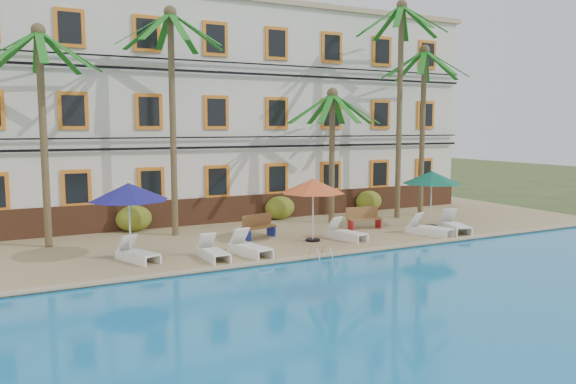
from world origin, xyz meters
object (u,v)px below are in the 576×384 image
umbrella_blue (129,192)px  lounger_e (429,228)px  lounger_d (345,233)px  palm_c (332,135)px  lounger_a (137,253)px  palm_d (400,84)px  palm_e (423,107)px  palm_b (172,92)px  lounger_c (249,247)px  bench_right (364,218)px  umbrella_red (313,186)px  palm_a (42,106)px  pool_ladder (321,257)px  umbrella_green (432,178)px  lounger_b (213,251)px  bench_left (258,226)px  lounger_f (454,225)px

umbrella_blue → lounger_e: (11.62, -1.29, -1.95)m
umbrella_blue → lounger_d: size_ratio=1.40×
palm_c → lounger_a: bearing=-160.5°
palm_d → lounger_a: palm_d is taller
palm_e → lounger_d: size_ratio=4.43×
palm_b → lounger_c: 7.26m
lounger_c → bench_right: bearing=20.4°
lounger_d → lounger_a: bearing=179.1°
bench_right → umbrella_red: bearing=-158.3°
palm_b → palm_a: bearing=-179.2°
lounger_c → lounger_e: 7.89m
umbrella_blue → bench_right: size_ratio=1.68×
umbrella_red → pool_ladder: (-1.11, -2.46, -2.11)m
umbrella_green → lounger_b: 10.78m
lounger_b → bench_left: size_ratio=1.09×
umbrella_blue → bench_left: 5.67m
palm_e → umbrella_blue: bearing=-168.8°
lounger_c → lounger_d: 4.43m
palm_b → palm_c: size_ratio=1.48×
palm_b → lounger_d: palm_b is taller
lounger_d → lounger_e: lounger_e is taller
lounger_d → lounger_f: 4.94m
palm_a → palm_e: size_ratio=0.96×
umbrella_blue → lounger_f: 13.18m
umbrella_red → lounger_d: umbrella_red is taller
lounger_e → bench_right: bench_right is taller
palm_e → lounger_e: (-3.16, -4.21, -5.01)m
palm_a → lounger_e: size_ratio=4.09×
palm_e → lounger_f: (-1.81, -4.23, -4.99)m
palm_c → lounger_b: bearing=-149.7°
palm_a → bench_right: (12.38, -2.21, -4.64)m
lounger_c → umbrella_blue: bearing=161.2°
palm_a → palm_d: size_ratio=0.78×
palm_d → umbrella_blue: palm_d is taller
lounger_a → lounger_f: 12.88m
lounger_a → bench_left: 5.39m
umbrella_blue → bench_left: bearing=14.4°
bench_left → bench_right: size_ratio=1.01×
palm_d → pool_ladder: palm_d is taller
lounger_a → lounger_b: (2.29, -0.84, -0.00)m
palm_c → pool_ladder: palm_c is taller
palm_a → umbrella_green: bearing=-12.0°
lounger_e → lounger_a: bearing=175.6°
palm_e → pool_ladder: palm_e is taller
bench_right → umbrella_blue: bearing=-173.8°
palm_e → umbrella_green: bearing=-123.0°
palm_a → palm_b: palm_b is taller
palm_c → palm_d: 4.34m
umbrella_red → pool_ladder: 3.43m
palm_a → lounger_d: size_ratio=4.26×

